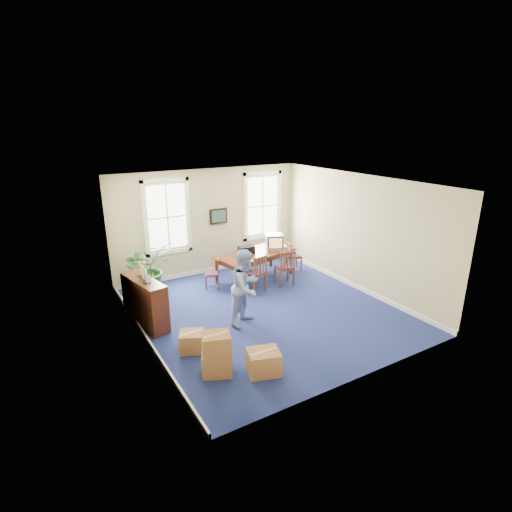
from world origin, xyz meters
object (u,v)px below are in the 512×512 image
conference_table (255,266)px  chair_near_left (255,273)px  crt_tv (274,241)px  credenza (145,302)px  potted_plant (147,269)px  man (246,287)px  cardboard_boxes (225,347)px

conference_table → chair_near_left: chair_near_left is taller
crt_tv → credenza: size_ratio=0.37×
credenza → potted_plant: size_ratio=1.01×
crt_tv → credenza: (-4.35, -1.25, -0.47)m
conference_table → potted_plant: (-3.07, 0.53, 0.32)m
crt_tv → man: size_ratio=0.31×
man → credenza: bearing=124.0°
crt_tv → cardboard_boxes: bearing=-109.0°
conference_table → potted_plant: 3.13m
man → crt_tv: bearing=17.3°
chair_near_left → potted_plant: size_ratio=0.74×
potted_plant → cardboard_boxes: 4.21m
cardboard_boxes → potted_plant: bearing=93.3°
chair_near_left → potted_plant: potted_plant is taller
credenza → cardboard_boxes: size_ratio=0.97×
conference_table → cardboard_boxes: (-2.83, -3.65, 0.02)m
credenza → man: bearing=-39.7°
crt_tv → cardboard_boxes: crt_tv is taller
man → potted_plant: (-1.48, 2.82, -0.17)m
potted_plant → conference_table: bearing=-9.9°
conference_table → man: bearing=-136.9°
conference_table → cardboard_boxes: 4.62m
conference_table → crt_tv: bearing=-7.6°
chair_near_left → man: 1.86m
chair_near_left → cardboard_boxes: size_ratio=0.71×
credenza → chair_near_left: bearing=-5.0°
conference_table → credenza: bearing=-173.8°
chair_near_left → credenza: credenza is taller
crt_tv → cardboard_boxes: (-3.54, -3.71, -0.61)m
conference_table → chair_near_left: (-0.49, -0.82, 0.13)m
chair_near_left → potted_plant: 2.92m
potted_plant → cardboard_boxes: (0.24, -4.19, -0.29)m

